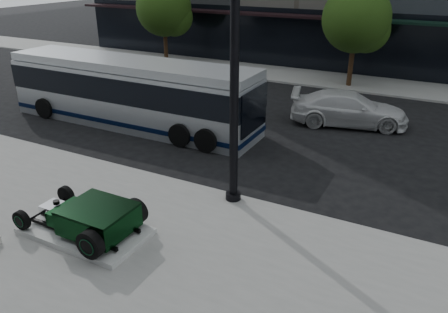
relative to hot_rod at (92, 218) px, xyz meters
The scene contains 8 objects.
ground 6.05m from the hot_rod, 76.69° to the left, with size 120.00×120.00×0.00m, color black.
sidewalk_far 19.90m from the hot_rod, 86.01° to the left, with size 70.00×4.00×0.12m, color gray.
street_trees 19.33m from the hot_rod, 82.39° to the left, with size 29.80×3.80×5.70m.
display_plinth 0.60m from the hot_rod, behind, with size 3.40×1.80×0.15m, color silver.
hot_rod is the anchor object (origin of this frame).
lamppost 5.39m from the hot_rod, 55.97° to the left, with size 0.47×0.47×8.46m.
transit_bus 9.28m from the hot_rod, 122.01° to the left, with size 12.12×2.88×2.92m.
white_sedan 12.86m from the hot_rod, 72.64° to the left, with size 2.10×5.16×1.50m, color silver.
Camera 1 is at (6.19, -12.90, 6.83)m, focal length 35.00 mm.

